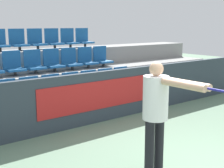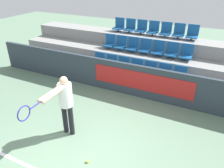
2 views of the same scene
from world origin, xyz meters
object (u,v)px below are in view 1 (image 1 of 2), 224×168
Objects in this scene: stadium_chair_1 at (31,93)px; stadium_chair_11 at (71,61)px; stadium_chair_3 at (73,87)px; stadium_chair_13 at (102,58)px; stadium_chair_16 at (18,41)px; stadium_chair_19 at (69,40)px; stadium_chair_9 at (34,64)px; stadium_chair_8 at (14,65)px; stadium_chair_17 at (36,41)px; stadium_chair_0 at (7,96)px; stadium_chair_10 at (53,62)px; stadium_chair_5 at (108,82)px; stadium_chair_20 at (84,39)px; stadium_chair_12 at (87,59)px; stadium_chair_6 at (123,80)px; stadium_chair_4 at (91,84)px; stadium_chair_18 at (53,40)px; stadium_chair_2 at (53,90)px; tennis_player at (159,108)px.

stadium_chair_11 is (1.52, 0.92, 0.49)m from stadium_chair_1.
stadium_chair_13 is at bearing 31.12° from stadium_chair_3.
stadium_chair_19 is (1.52, 0.00, 0.00)m from stadium_chair_16.
stadium_chair_9 is (0.51, 0.92, 0.49)m from stadium_chair_1.
stadium_chair_17 is at bearing 42.16° from stadium_chair_8.
stadium_chair_16 and stadium_chair_17 have the same top height.
stadium_chair_9 reaches higher than stadium_chair_0.
stadium_chair_17 reaches higher than stadium_chair_10.
stadium_chair_5 is 1.00× the size of stadium_chair_20.
stadium_chair_17 is (1.52, 1.84, 0.98)m from stadium_chair_0.
stadium_chair_10 is 1.46m from stadium_chair_19.
stadium_chair_5 is 1.00× the size of stadium_chair_17.
stadium_chair_10 is at bearing 0.00° from stadium_chair_8.
stadium_chair_16 is at bearing 148.88° from stadium_chair_12.
stadium_chair_5 is 1.00× the size of stadium_chair_6.
stadium_chair_19 is at bearing 74.57° from stadium_chair_4.
stadium_chair_6 is 2.58m from stadium_chair_17.
stadium_chair_17 is at bearing 180.00° from stadium_chair_18.
stadium_chair_20 reaches higher than stadium_chair_3.
stadium_chair_0 and stadium_chair_6 have the same top height.
stadium_chair_11 reaches higher than stadium_chair_3.
stadium_chair_10 reaches higher than stadium_chair_5.
stadium_chair_1 is at bearing -144.08° from stadium_chair_20.
stadium_chair_19 is (0.00, 0.92, 0.49)m from stadium_chair_12.
stadium_chair_0 and stadium_chair_2 have the same top height.
stadium_chair_12 and stadium_chair_13 have the same top height.
stadium_chair_18 is at bearing 0.00° from stadium_chair_17.
stadium_chair_20 reaches higher than stadium_chair_6.
stadium_chair_9 is at bearing 90.00° from stadium_chair_2.
stadium_chair_6 is 1.00× the size of stadium_chair_12.
stadium_chair_19 is (1.52, 1.84, 0.98)m from stadium_chair_2.
stadium_chair_5 is at bearing -118.90° from stadium_chair_13.
stadium_chair_5 is at bearing -31.12° from stadium_chair_9.
stadium_chair_18 is (0.00, 1.84, 0.98)m from stadium_chair_4.
stadium_chair_0 is at bearing 180.00° from stadium_chair_4.
stadium_chair_5 is 3.73m from tennis_player.
stadium_chair_11 is 0.51m from stadium_chair_12.
stadium_chair_3 is at bearing 180.00° from stadium_chair_6.
stadium_chair_9 is 0.34× the size of tennis_player.
stadium_chair_17 is 0.34× the size of tennis_player.
stadium_chair_1 is at bearing -160.09° from stadium_chair_13.
stadium_chair_8 is at bearing 118.90° from stadium_chair_2.
stadium_chair_19 reaches higher than stadium_chair_6.
stadium_chair_13 reaches higher than stadium_chair_5.
stadium_chair_0 is 1.02m from stadium_chair_2.
stadium_chair_9 is (0.51, 0.00, 0.00)m from stadium_chair_8.
stadium_chair_4 is (0.51, 0.00, 0.00)m from stadium_chair_3.
stadium_chair_6 is 1.85m from stadium_chair_10.
stadium_chair_0 is 3.69m from stadium_chair_20.
stadium_chair_18 is at bearing 61.10° from stadium_chair_2.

